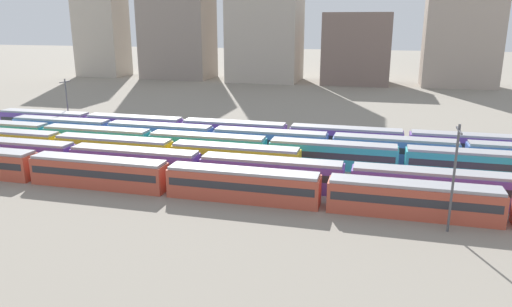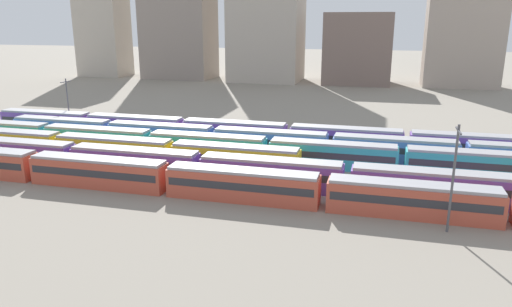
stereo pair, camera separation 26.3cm
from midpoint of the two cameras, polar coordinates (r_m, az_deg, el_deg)
name	(u,v)px [view 2 (the right image)]	position (r m, az deg, el deg)	size (l,w,h in m)	color
ground_plane	(48,151)	(84.20, -23.55, 0.29)	(600.00, 600.00, 0.00)	gray
train_track_0	(324,192)	(53.91, 8.20, -4.54)	(112.50, 3.06, 3.75)	#BC4C38
train_track_1	(200,167)	(62.58, -6.55, -1.63)	(74.70, 3.06, 3.75)	#6B429E
train_track_2	(114,149)	(73.91, -16.51, 0.50)	(55.80, 3.06, 3.75)	yellow
train_track_3	(208,146)	(72.91, -5.70, 0.87)	(93.60, 3.06, 3.75)	teal
train_track_4	(330,146)	(73.85, 8.97, 0.95)	(112.50, 3.06, 3.75)	#4C70BC
train_track_5	(288,135)	(79.90, 3.99, 2.21)	(112.50, 3.06, 3.75)	#6B429E
catenary_pole_0	(453,174)	(49.83, 22.65, -2.30)	(0.24, 3.20, 10.93)	#4C4C51
catenary_pole_1	(68,101)	(99.78, -21.48, 5.88)	(0.24, 3.20, 9.67)	#4C4C51
distant_building_0	(101,12)	(194.13, -17.93, 15.74)	(17.09, 12.68, 46.77)	#B2A899
distant_building_1	(178,8)	(179.68, -9.25, 16.72)	(24.39, 16.46, 49.18)	gray
distant_building_2	(267,1)	(169.34, 1.35, 17.79)	(23.90, 19.51, 53.88)	#B2A899
distant_building_3	(358,49)	(164.95, 12.15, 12.14)	(21.71, 17.57, 22.96)	#7A665B
distant_building_4	(464,31)	(166.20, 23.62, 13.30)	(22.52, 13.71, 34.86)	#A89989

